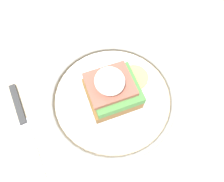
# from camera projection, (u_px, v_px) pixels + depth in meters

# --- Properties ---
(ground_plane) EXTENTS (6.00, 6.00, 0.00)m
(ground_plane) POSITION_uv_depth(u_px,v_px,m) (115.00, 156.00, 1.12)
(ground_plane) COLOR #B2ADA3
(dining_table) EXTENTS (1.01, 0.88, 0.75)m
(dining_table) POSITION_uv_depth(u_px,v_px,m) (119.00, 109.00, 0.54)
(dining_table) COLOR #C6B28E
(dining_table) RESTS_ON ground_plane
(plate) EXTENTS (0.25, 0.25, 0.02)m
(plate) POSITION_uv_depth(u_px,v_px,m) (112.00, 97.00, 0.43)
(plate) COLOR silver
(plate) RESTS_ON dining_table
(sandwich) EXTENTS (0.13, 0.10, 0.08)m
(sandwich) POSITION_uv_depth(u_px,v_px,m) (112.00, 88.00, 0.39)
(sandwich) COLOR brown
(sandwich) RESTS_ON plate
(fork) EXTENTS (0.04, 0.14, 0.00)m
(fork) POSITION_uv_depth(u_px,v_px,m) (189.00, 76.00, 0.45)
(fork) COLOR silver
(fork) RESTS_ON dining_table
(knife) EXTENTS (0.03, 0.20, 0.01)m
(knife) POSITION_uv_depth(u_px,v_px,m) (23.00, 121.00, 0.41)
(knife) COLOR #2D2D2D
(knife) RESTS_ON dining_table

